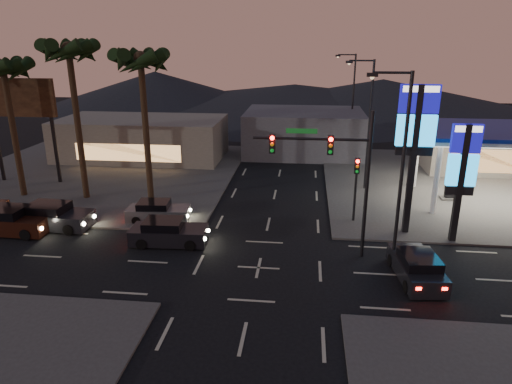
# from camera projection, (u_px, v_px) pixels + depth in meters

# --- Properties ---
(ground) EXTENTS (140.00, 140.00, 0.00)m
(ground) POSITION_uv_depth(u_px,v_px,m) (259.00, 268.00, 23.87)
(ground) COLOR black
(ground) RESTS_ON ground
(corner_lot_ne) EXTENTS (24.00, 24.00, 0.12)m
(corner_lot_ne) POSITION_uv_depth(u_px,v_px,m) (473.00, 185.00, 37.25)
(corner_lot_ne) COLOR #47443F
(corner_lot_ne) RESTS_ON ground
(corner_lot_nw) EXTENTS (24.00, 24.00, 0.12)m
(corner_lot_nw) POSITION_uv_depth(u_px,v_px,m) (99.00, 173.00, 40.61)
(corner_lot_nw) COLOR #47443F
(corner_lot_nw) RESTS_ON ground
(gas_station) EXTENTS (12.20, 8.20, 5.47)m
(gas_station) POSITION_uv_depth(u_px,v_px,m) (504.00, 134.00, 31.89)
(gas_station) COLOR silver
(gas_station) RESTS_ON ground
(convenience_store) EXTENTS (10.00, 6.00, 4.00)m
(convenience_store) POSITION_uv_depth(u_px,v_px,m) (481.00, 149.00, 41.14)
(convenience_store) COLOR #726B5B
(convenience_store) RESTS_ON ground
(pylon_sign_tall) EXTENTS (2.20, 0.35, 9.00)m
(pylon_sign_tall) POSITION_uv_depth(u_px,v_px,m) (416.00, 131.00, 26.13)
(pylon_sign_tall) COLOR black
(pylon_sign_tall) RESTS_ON ground
(pylon_sign_short) EXTENTS (1.60, 0.35, 7.00)m
(pylon_sign_short) POSITION_uv_depth(u_px,v_px,m) (463.00, 166.00, 25.48)
(pylon_sign_short) COLOR black
(pylon_sign_short) RESTS_ON ground
(traffic_signal_mast) EXTENTS (6.10, 0.39, 8.00)m
(traffic_signal_mast) POSITION_uv_depth(u_px,v_px,m) (335.00, 164.00, 23.69)
(traffic_signal_mast) COLOR black
(traffic_signal_mast) RESTS_ON ground
(pedestal_signal) EXTENTS (0.32, 0.39, 4.30)m
(pedestal_signal) POSITION_uv_depth(u_px,v_px,m) (356.00, 179.00, 28.94)
(pedestal_signal) COLOR black
(pedestal_signal) RESTS_ON ground
(streetlight_near) EXTENTS (2.14, 0.25, 10.00)m
(streetlight_near) POSITION_uv_depth(u_px,v_px,m) (399.00, 161.00, 22.29)
(streetlight_near) COLOR black
(streetlight_near) RESTS_ON ground
(streetlight_mid) EXTENTS (2.14, 0.25, 10.00)m
(streetlight_mid) POSITION_uv_depth(u_px,v_px,m) (367.00, 118.00, 34.54)
(streetlight_mid) COLOR black
(streetlight_mid) RESTS_ON ground
(streetlight_far) EXTENTS (2.14, 0.25, 10.00)m
(streetlight_far) POSITION_uv_depth(u_px,v_px,m) (351.00, 96.00, 47.74)
(streetlight_far) COLOR black
(streetlight_far) RESTS_ON ground
(palm_a) EXTENTS (4.41, 4.41, 10.86)m
(palm_a) POSITION_uv_depth(u_px,v_px,m) (141.00, 70.00, 30.78)
(palm_a) COLOR black
(palm_a) RESTS_ON ground
(palm_b) EXTENTS (4.41, 4.41, 11.46)m
(palm_b) POSITION_uv_depth(u_px,v_px,m) (70.00, 61.00, 31.13)
(palm_b) COLOR black
(palm_b) RESTS_ON ground
(palm_c) EXTENTS (4.41, 4.41, 10.26)m
(palm_c) POSITION_uv_depth(u_px,v_px,m) (4.00, 77.00, 32.00)
(palm_c) COLOR black
(palm_c) RESTS_ON ground
(billboard) EXTENTS (6.00, 0.30, 8.50)m
(billboard) POSITION_uv_depth(u_px,v_px,m) (20.00, 106.00, 36.26)
(billboard) COLOR black
(billboard) RESTS_ON ground
(building_far_west) EXTENTS (16.00, 8.00, 4.00)m
(building_far_west) POSITION_uv_depth(u_px,v_px,m) (142.00, 138.00, 45.44)
(building_far_west) COLOR #726B5B
(building_far_west) RESTS_ON ground
(building_far_mid) EXTENTS (12.00, 9.00, 4.40)m
(building_far_mid) POSITION_uv_depth(u_px,v_px,m) (304.00, 132.00, 47.47)
(building_far_mid) COLOR #4C4C51
(building_far_mid) RESTS_ON ground
(hill_left) EXTENTS (40.00, 40.00, 6.00)m
(hill_left) POSITION_uv_depth(u_px,v_px,m) (156.00, 89.00, 82.09)
(hill_left) COLOR black
(hill_left) RESTS_ON ground
(hill_right) EXTENTS (50.00, 50.00, 5.00)m
(hill_right) POSITION_uv_depth(u_px,v_px,m) (382.00, 94.00, 78.06)
(hill_right) COLOR black
(hill_right) RESTS_ON ground
(hill_center) EXTENTS (60.00, 60.00, 4.00)m
(hill_center) POSITION_uv_depth(u_px,v_px,m) (295.00, 96.00, 79.79)
(hill_center) COLOR black
(hill_center) RESTS_ON ground
(car_lane_a_front) EXTENTS (4.59, 2.10, 1.47)m
(car_lane_a_front) POSITION_uv_depth(u_px,v_px,m) (168.00, 233.00, 26.52)
(car_lane_a_front) COLOR black
(car_lane_a_front) RESTS_ON ground
(car_lane_a_mid) EXTENTS (5.04, 2.24, 1.62)m
(car_lane_a_mid) POSITION_uv_depth(u_px,v_px,m) (10.00, 221.00, 28.04)
(car_lane_a_mid) COLOR #32160E
(car_lane_a_mid) RESTS_ON ground
(car_lane_b_front) EXTENTS (4.22, 2.01, 1.34)m
(car_lane_b_front) POSITION_uv_depth(u_px,v_px,m) (158.00, 212.00, 29.92)
(car_lane_b_front) COLOR slate
(car_lane_b_front) RESTS_ON ground
(car_lane_b_mid) EXTENTS (4.98, 2.28, 1.59)m
(car_lane_b_mid) POSITION_uv_depth(u_px,v_px,m) (53.00, 217.00, 28.76)
(car_lane_b_mid) COLOR black
(car_lane_b_mid) RESTS_ON ground
(suv_station) EXTENTS (2.22, 4.48, 1.44)m
(suv_station) POSITION_uv_depth(u_px,v_px,m) (417.00, 267.00, 22.52)
(suv_station) COLOR black
(suv_station) RESTS_ON ground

